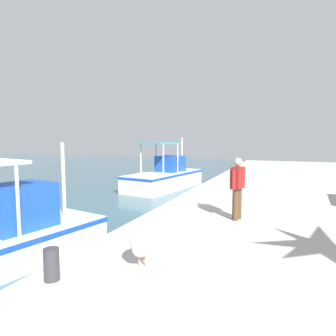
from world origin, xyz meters
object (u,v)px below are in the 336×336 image
pelican (143,241)px  fisherman_standing (237,186)px  fishing_boat_third (165,177)px  mooring_bollard_second (51,264)px

pelican → fisherman_standing: fisherman_standing is taller
fishing_boat_third → pelican: (-11.62, -4.43, 0.52)m
pelican → fisherman_standing: size_ratio=0.59×
fishing_boat_third → fisherman_standing: (-8.19, -5.43, 1.01)m
fisherman_standing → mooring_bollard_second: 4.91m
fisherman_standing → mooring_bollard_second: size_ratio=3.32×
fisherman_standing → mooring_bollard_second: (-4.42, 2.02, -0.64)m
fishing_boat_third → fisherman_standing: fishing_boat_third is taller
pelican → mooring_bollard_second: size_ratio=1.95×
fishing_boat_third → pelican: bearing=-159.1°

